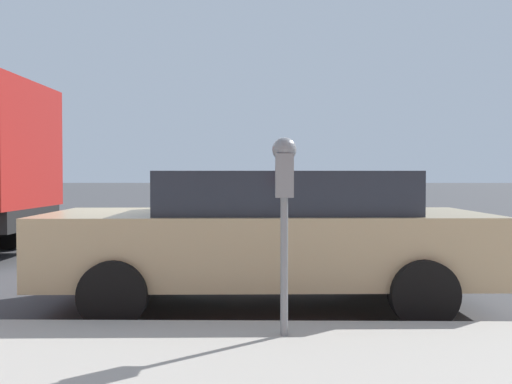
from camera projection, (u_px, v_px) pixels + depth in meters
The scene contains 3 objects.
ground_plane at pixel (214, 290), 7.39m from camera, with size 220.00×220.00×0.00m, color #424244.
parking_meter at pixel (284, 184), 4.66m from camera, with size 0.21×0.19×1.55m.
car_tan at pixel (270, 234), 6.47m from camera, with size 2.25×4.69×1.46m.
Camera 1 is at (-7.34, -0.63, 1.42)m, focal length 42.00 mm.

